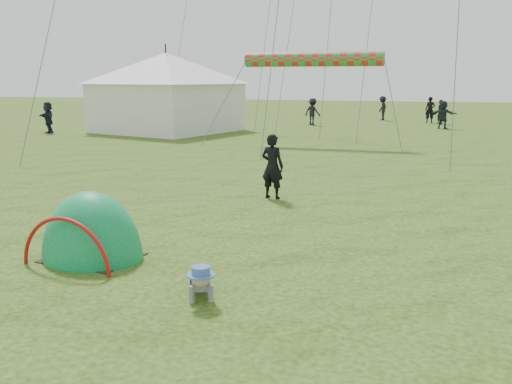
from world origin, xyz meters
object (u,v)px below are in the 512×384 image
(crawling_toddler, at_px, (201,280))
(standing_adult, at_px, (272,166))
(event_marquee, at_px, (167,90))
(popup_tent, at_px, (93,258))

(crawling_toddler, bearing_deg, standing_adult, 72.62)
(standing_adult, distance_m, event_marquee, 19.05)
(event_marquee, bearing_deg, popup_tent, -51.68)
(standing_adult, xyz_separation_m, event_marquee, (-10.58, 15.77, 1.51))
(crawling_toddler, xyz_separation_m, popup_tent, (-2.41, 1.10, -0.27))
(popup_tent, xyz_separation_m, standing_adult, (1.53, 5.55, 0.80))
(standing_adult, bearing_deg, popup_tent, 86.42)
(standing_adult, bearing_deg, crawling_toddler, 109.35)
(crawling_toddler, height_order, standing_adult, standing_adult)
(crawling_toddler, distance_m, standing_adult, 6.72)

